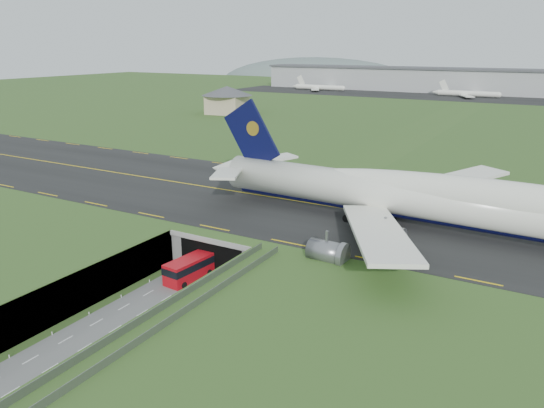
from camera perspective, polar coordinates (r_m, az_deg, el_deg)
The scene contains 10 objects.
ground at distance 81.82m, azimuth -9.88°, elevation -9.28°, with size 900.00×900.00×0.00m, color #325421.
airfield_deck at distance 80.56m, azimuth -9.99°, elevation -7.36°, with size 800.00×800.00×6.00m, color gray.
trench_road at distance 76.84m, azimuth -13.49°, elevation -11.24°, with size 12.00×75.00×0.20m, color slate.
taxiway at distance 105.26m, azimuth 1.37°, elevation 0.49°, with size 800.00×44.00×0.18m, color black.
tunnel_portal at distance 92.83m, azimuth -3.44°, elevation -3.59°, with size 17.00×22.30×6.00m.
guideway at distance 60.31m, azimuth -13.63°, elevation -13.87°, with size 3.00×53.00×7.05m.
jumbo_jet at distance 89.73m, azimuth 17.94°, elevation 0.35°, with size 95.91×61.44×20.34m.
shuttle_tram at distance 84.61m, azimuth -8.89°, elevation -6.90°, with size 4.08×8.94×3.51m.
service_building at distance 239.88m, azimuth -4.85°, elevation 11.36°, with size 25.31×25.31×12.18m.
cargo_terminal at distance 359.24m, azimuth 22.55°, elevation 12.07°, with size 320.00×67.00×15.60m.
Camera 1 is at (47.96, -55.93, 35.57)m, focal length 35.00 mm.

